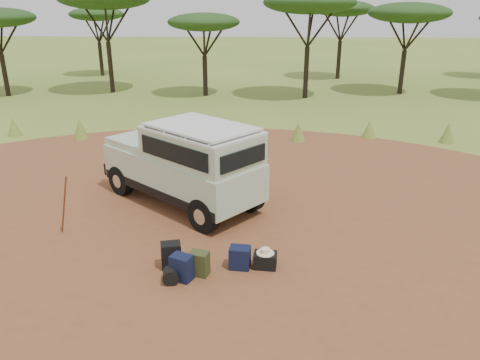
{
  "coord_description": "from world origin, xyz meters",
  "views": [
    {
      "loc": [
        1.62,
        -10.15,
        5.32
      ],
      "look_at": [
        1.02,
        1.18,
        1.0
      ],
      "focal_mm": 35.0,
      "sensor_mm": 36.0,
      "label": 1
    }
  ],
  "objects_px": {
    "walking_staff": "(64,205)",
    "backpack_navy": "(182,268)",
    "safari_vehicle": "(185,165)",
    "hard_case": "(265,260)",
    "backpack_black": "(171,255)",
    "backpack_olive": "(199,264)",
    "duffel_navy": "(240,258)"
  },
  "relations": [
    {
      "from": "safari_vehicle",
      "to": "walking_staff",
      "type": "xyz_separation_m",
      "value": [
        -2.61,
        -2.03,
        -0.36
      ]
    },
    {
      "from": "safari_vehicle",
      "to": "backpack_black",
      "type": "relative_size",
      "value": 8.62
    },
    {
      "from": "backpack_navy",
      "to": "hard_case",
      "type": "distance_m",
      "value": 1.79
    },
    {
      "from": "safari_vehicle",
      "to": "backpack_olive",
      "type": "bearing_deg",
      "value": -37.0
    },
    {
      "from": "duffel_navy",
      "to": "walking_staff",
      "type": "bearing_deg",
      "value": 168.84
    },
    {
      "from": "backpack_navy",
      "to": "duffel_navy",
      "type": "distance_m",
      "value": 1.27
    },
    {
      "from": "walking_staff",
      "to": "backpack_navy",
      "type": "distance_m",
      "value": 3.66
    },
    {
      "from": "safari_vehicle",
      "to": "backpack_navy",
      "type": "bearing_deg",
      "value": -42.47
    },
    {
      "from": "walking_staff",
      "to": "backpack_navy",
      "type": "height_order",
      "value": "walking_staff"
    },
    {
      "from": "backpack_navy",
      "to": "duffel_navy",
      "type": "relative_size",
      "value": 1.13
    },
    {
      "from": "backpack_black",
      "to": "hard_case",
      "type": "bearing_deg",
      "value": -11.14
    },
    {
      "from": "backpack_olive",
      "to": "backpack_black",
      "type": "bearing_deg",
      "value": 172.53
    },
    {
      "from": "backpack_black",
      "to": "duffel_navy",
      "type": "relative_size",
      "value": 1.17
    },
    {
      "from": "walking_staff",
      "to": "backpack_black",
      "type": "bearing_deg",
      "value": -87.9
    },
    {
      "from": "safari_vehicle",
      "to": "duffel_navy",
      "type": "height_order",
      "value": "safari_vehicle"
    },
    {
      "from": "duffel_navy",
      "to": "safari_vehicle",
      "type": "bearing_deg",
      "value": 122.52
    },
    {
      "from": "backpack_navy",
      "to": "backpack_olive",
      "type": "height_order",
      "value": "backpack_navy"
    },
    {
      "from": "walking_staff",
      "to": "backpack_olive",
      "type": "height_order",
      "value": "walking_staff"
    },
    {
      "from": "backpack_olive",
      "to": "duffel_navy",
      "type": "relative_size",
      "value": 1.08
    },
    {
      "from": "safari_vehicle",
      "to": "hard_case",
      "type": "xyz_separation_m",
      "value": [
        2.21,
        -3.3,
        -0.98
      ]
    },
    {
      "from": "walking_staff",
      "to": "hard_case",
      "type": "distance_m",
      "value": 5.02
    },
    {
      "from": "walking_staff",
      "to": "backpack_olive",
      "type": "xyz_separation_m",
      "value": [
        3.46,
        -1.63,
        -0.52
      ]
    },
    {
      "from": "backpack_olive",
      "to": "duffel_navy",
      "type": "height_order",
      "value": "backpack_olive"
    },
    {
      "from": "backpack_olive",
      "to": "duffel_navy",
      "type": "xyz_separation_m",
      "value": [
        0.82,
        0.32,
        -0.02
      ]
    },
    {
      "from": "backpack_black",
      "to": "hard_case",
      "type": "height_order",
      "value": "backpack_black"
    },
    {
      "from": "backpack_navy",
      "to": "backpack_olive",
      "type": "bearing_deg",
      "value": 54.01
    },
    {
      "from": "backpack_navy",
      "to": "duffel_navy",
      "type": "bearing_deg",
      "value": 47.45
    },
    {
      "from": "backpack_black",
      "to": "backpack_olive",
      "type": "distance_m",
      "value": 0.69
    },
    {
      "from": "walking_staff",
      "to": "backpack_navy",
      "type": "bearing_deg",
      "value": -92.44
    },
    {
      "from": "walking_staff",
      "to": "backpack_black",
      "type": "height_order",
      "value": "walking_staff"
    },
    {
      "from": "hard_case",
      "to": "walking_staff",
      "type": "bearing_deg",
      "value": 170.6
    },
    {
      "from": "safari_vehicle",
      "to": "duffel_navy",
      "type": "distance_m",
      "value": 3.85
    }
  ]
}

